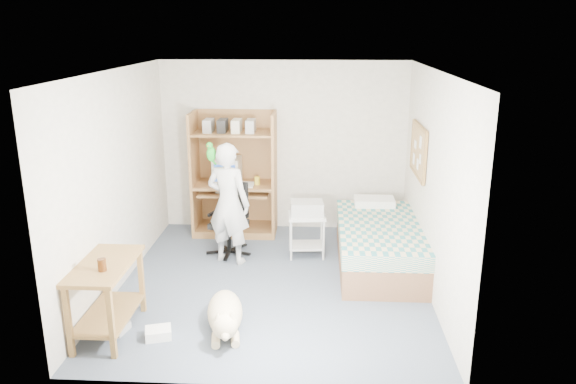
% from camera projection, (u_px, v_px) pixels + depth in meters
% --- Properties ---
extents(floor, '(4.00, 4.00, 0.00)m').
position_uv_depth(floor, '(274.00, 283.00, 6.72)').
color(floor, '#4D5969').
rests_on(floor, ground).
extents(wall_back, '(3.60, 0.02, 2.50)m').
position_uv_depth(wall_back, '(284.00, 147.00, 8.28)').
color(wall_back, beige).
rests_on(wall_back, floor).
extents(wall_right, '(0.02, 4.00, 2.50)m').
position_uv_depth(wall_right, '(433.00, 185.00, 6.27)').
color(wall_right, beige).
rests_on(wall_right, floor).
extents(wall_left, '(0.02, 4.00, 2.50)m').
position_uv_depth(wall_left, '(117.00, 181.00, 6.46)').
color(wall_left, beige).
rests_on(wall_left, floor).
extents(ceiling, '(3.60, 4.00, 0.02)m').
position_uv_depth(ceiling, '(272.00, 71.00, 6.01)').
color(ceiling, white).
rests_on(ceiling, wall_back).
extents(computer_hutch, '(1.20, 0.63, 1.80)m').
position_uv_depth(computer_hutch, '(235.00, 179.00, 8.19)').
color(computer_hutch, brown).
rests_on(computer_hutch, floor).
extents(bed, '(1.02, 2.02, 0.66)m').
position_uv_depth(bed, '(379.00, 244.00, 7.16)').
color(bed, brown).
rests_on(bed, floor).
extents(side_desk, '(0.50, 1.00, 0.75)m').
position_uv_depth(side_desk, '(106.00, 287.00, 5.51)').
color(side_desk, brown).
rests_on(side_desk, floor).
extents(corkboard, '(0.04, 0.94, 0.66)m').
position_uv_depth(corkboard, '(418.00, 151.00, 7.07)').
color(corkboard, '#9C7846').
rests_on(corkboard, wall_right).
extents(office_chair, '(0.54, 0.55, 0.95)m').
position_uv_depth(office_chair, '(231.00, 229.00, 7.55)').
color(office_chair, black).
rests_on(office_chair, floor).
extents(person, '(0.67, 0.55, 1.58)m').
position_uv_depth(person, '(229.00, 204.00, 7.14)').
color(person, silver).
rests_on(person, floor).
extents(parrot, '(0.12, 0.20, 0.32)m').
position_uv_depth(parrot, '(211.00, 153.00, 6.98)').
color(parrot, '#148C24').
rests_on(parrot, person).
extents(dog, '(0.48, 1.11, 0.42)m').
position_uv_depth(dog, '(225.00, 314.00, 5.63)').
color(dog, beige).
rests_on(dog, floor).
extents(printer_cart, '(0.51, 0.42, 0.58)m').
position_uv_depth(printer_cart, '(307.00, 229.00, 7.43)').
color(printer_cart, silver).
rests_on(printer_cart, floor).
extents(printer, '(0.45, 0.35, 0.18)m').
position_uv_depth(printer, '(307.00, 208.00, 7.35)').
color(printer, '#A9A9A5').
rests_on(printer, printer_cart).
extents(crt_monitor, '(0.39, 0.41, 0.36)m').
position_uv_depth(crt_monitor, '(227.00, 170.00, 8.16)').
color(crt_monitor, beige).
rests_on(crt_monitor, computer_hutch).
extents(keyboard, '(0.46, 0.20, 0.03)m').
position_uv_depth(keyboard, '(232.00, 192.00, 8.08)').
color(keyboard, beige).
rests_on(keyboard, computer_hutch).
extents(pencil_cup, '(0.08, 0.08, 0.12)m').
position_uv_depth(pencil_cup, '(257.00, 181.00, 8.09)').
color(pencil_cup, gold).
rests_on(pencil_cup, computer_hutch).
extents(drink_glass, '(0.08, 0.08, 0.12)m').
position_uv_depth(drink_glass, '(102.00, 265.00, 5.26)').
color(drink_glass, '#41200A').
rests_on(drink_glass, side_desk).
extents(floor_box_a, '(0.30, 0.26, 0.10)m').
position_uv_depth(floor_box_a, '(158.00, 333.00, 5.53)').
color(floor_box_a, white).
rests_on(floor_box_a, floor).
extents(floor_box_b, '(0.23, 0.26, 0.08)m').
position_uv_depth(floor_box_b, '(118.00, 328.00, 5.65)').
color(floor_box_b, '#ABABA6').
rests_on(floor_box_b, floor).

